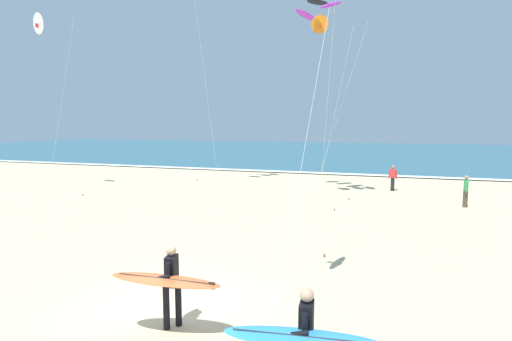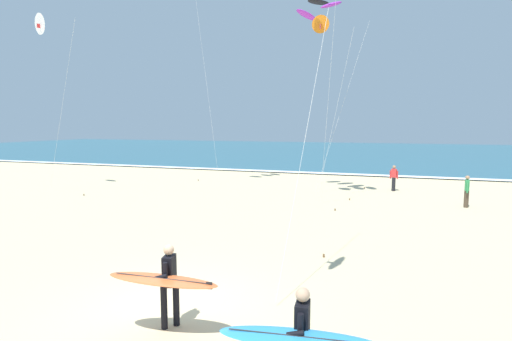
{
  "view_description": "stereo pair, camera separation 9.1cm",
  "coord_description": "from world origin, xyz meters",
  "px_view_note": "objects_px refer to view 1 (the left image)",
  "views": [
    {
      "loc": [
        4.48,
        -7.36,
        4.05
      ],
      "look_at": [
        -0.67,
        7.75,
        2.23
      ],
      "focal_mm": 28.08,
      "sensor_mm": 36.0,
      "label": 1
    },
    {
      "loc": [
        4.57,
        -7.33,
        4.05
      ],
      "look_at": [
        -0.67,
        7.75,
        2.23
      ],
      "focal_mm": 28.08,
      "sensor_mm": 36.0,
      "label": 2
    }
  ],
  "objects_px": {
    "kite_arc_charcoal_near": "(318,8)",
    "bystander_red_top": "(393,178)",
    "surfer_lead": "(305,337)",
    "kite_delta_ivory_low": "(39,24)",
    "bystander_green_top": "(466,191)",
    "surfer_trailing": "(169,280)",
    "kite_delta_amber_far": "(320,26)"
  },
  "relations": [
    {
      "from": "kite_arc_charcoal_near",
      "to": "bystander_red_top",
      "type": "relative_size",
      "value": 6.94
    },
    {
      "from": "bystander_red_top",
      "to": "surfer_lead",
      "type": "bearing_deg",
      "value": -93.28
    },
    {
      "from": "kite_arc_charcoal_near",
      "to": "kite_delta_ivory_low",
      "type": "distance_m",
      "value": 16.77
    },
    {
      "from": "bystander_green_top",
      "to": "bystander_red_top",
      "type": "bearing_deg",
      "value": 129.92
    },
    {
      "from": "surfer_trailing",
      "to": "kite_delta_ivory_low",
      "type": "distance_m",
      "value": 22.98
    },
    {
      "from": "surfer_trailing",
      "to": "bystander_red_top",
      "type": "height_order",
      "value": "surfer_trailing"
    },
    {
      "from": "surfer_trailing",
      "to": "kite_arc_charcoal_near",
      "type": "relative_size",
      "value": 0.2
    },
    {
      "from": "kite_arc_charcoal_near",
      "to": "bystander_red_top",
      "type": "bearing_deg",
      "value": 29.97
    },
    {
      "from": "kite_arc_charcoal_near",
      "to": "kite_delta_ivory_low",
      "type": "height_order",
      "value": "kite_arc_charcoal_near"
    },
    {
      "from": "kite_arc_charcoal_near",
      "to": "bystander_green_top",
      "type": "xyz_separation_m",
      "value": [
        7.8,
        -1.56,
        -9.83
      ]
    },
    {
      "from": "surfer_lead",
      "to": "kite_delta_amber_far",
      "type": "height_order",
      "value": "kite_delta_amber_far"
    },
    {
      "from": "kite_arc_charcoal_near",
      "to": "bystander_red_top",
      "type": "distance_m",
      "value": 11.05
    },
    {
      "from": "surfer_lead",
      "to": "kite_arc_charcoal_near",
      "type": "xyz_separation_m",
      "value": [
        -3.21,
        18.04,
        9.59
      ]
    },
    {
      "from": "kite_delta_ivory_low",
      "to": "bystander_red_top",
      "type": "height_order",
      "value": "kite_delta_ivory_low"
    },
    {
      "from": "surfer_lead",
      "to": "kite_delta_ivory_low",
      "type": "relative_size",
      "value": 0.22
    },
    {
      "from": "surfer_trailing",
      "to": "bystander_red_top",
      "type": "distance_m",
      "value": 19.79
    },
    {
      "from": "kite_arc_charcoal_near",
      "to": "kite_delta_ivory_low",
      "type": "relative_size",
      "value": 1.02
    },
    {
      "from": "kite_delta_ivory_low",
      "to": "bystander_red_top",
      "type": "xyz_separation_m",
      "value": [
        20.71,
        6.32,
        -9.33
      ]
    },
    {
      "from": "bystander_green_top",
      "to": "surfer_trailing",
      "type": "bearing_deg",
      "value": -116.25
    },
    {
      "from": "kite_delta_amber_far",
      "to": "bystander_red_top",
      "type": "distance_m",
      "value": 10.17
    },
    {
      "from": "surfer_trailing",
      "to": "bystander_red_top",
      "type": "relative_size",
      "value": 1.37
    },
    {
      "from": "kite_arc_charcoal_near",
      "to": "bystander_green_top",
      "type": "distance_m",
      "value": 12.64
    },
    {
      "from": "kite_delta_amber_far",
      "to": "surfer_lead",
      "type": "bearing_deg",
      "value": -80.49
    },
    {
      "from": "kite_arc_charcoal_near",
      "to": "kite_delta_amber_far",
      "type": "bearing_deg",
      "value": -73.48
    },
    {
      "from": "kite_delta_amber_far",
      "to": "kite_delta_ivory_low",
      "type": "xyz_separation_m",
      "value": [
        -16.75,
        -2.36,
        0.84
      ]
    },
    {
      "from": "surfer_lead",
      "to": "kite_delta_ivory_low",
      "type": "distance_m",
      "value": 25.83
    },
    {
      "from": "surfer_trailing",
      "to": "bystander_green_top",
      "type": "distance_m",
      "value": 17.03
    },
    {
      "from": "surfer_trailing",
      "to": "kite_arc_charcoal_near",
      "type": "height_order",
      "value": "kite_arc_charcoal_near"
    },
    {
      "from": "surfer_lead",
      "to": "bystander_red_top",
      "type": "bearing_deg",
      "value": 86.72
    },
    {
      "from": "surfer_lead",
      "to": "bystander_green_top",
      "type": "distance_m",
      "value": 17.11
    },
    {
      "from": "kite_delta_amber_far",
      "to": "bystander_green_top",
      "type": "bearing_deg",
      "value": -0.95
    },
    {
      "from": "kite_arc_charcoal_near",
      "to": "kite_delta_amber_far",
      "type": "height_order",
      "value": "kite_arc_charcoal_near"
    }
  ]
}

